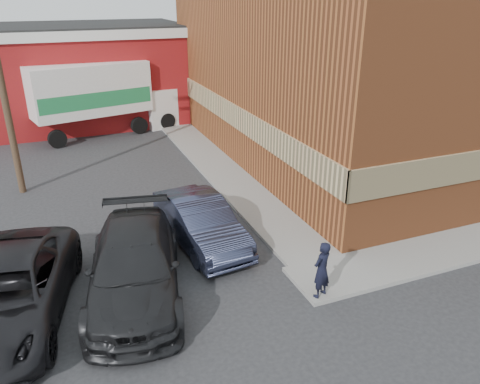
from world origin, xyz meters
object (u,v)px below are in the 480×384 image
object	(u,v)px
brick_building	(370,52)
box_truck	(103,93)
suv_a	(7,293)
man	(322,270)
warehouse	(46,75)
sedan	(201,222)
suv_b	(135,266)

from	to	relation	value
brick_building	box_truck	distance (m)	13.98
suv_a	man	bearing A→B (deg)	-2.73
warehouse	suv_a	bearing A→B (deg)	-94.56
man	brick_building	bearing A→B (deg)	-152.46
sedan	box_truck	xyz separation A→B (m)	(-1.10, 13.77, 1.50)
sedan	box_truck	world-z (taller)	box_truck
warehouse	box_truck	bearing A→B (deg)	-54.36
man	suv_a	size ratio (longest dim) A/B	0.27
warehouse	suv_b	bearing A→B (deg)	-85.72
suv_a	sedan	bearing A→B (deg)	32.30
suv_a	box_truck	xyz separation A→B (m)	(4.30, 15.68, 1.45)
suv_b	box_truck	bearing A→B (deg)	97.28
sedan	suv_a	distance (m)	5.73
suv_a	suv_b	bearing A→B (deg)	12.84
sedan	suv_b	size ratio (longest dim) A/B	0.80
brick_building	sedan	world-z (taller)	brick_building
brick_building	suv_b	world-z (taller)	brick_building
man	sedan	size ratio (longest dim) A/B	0.34
brick_building	box_truck	world-z (taller)	brick_building
man	suv_b	distance (m)	4.80
man	suv_a	bearing A→B (deg)	-38.52
warehouse	box_truck	distance (m)	4.74
warehouse	suv_a	size ratio (longest dim) A/B	2.83
sedan	suv_a	bearing A→B (deg)	-166.97
suv_a	suv_b	world-z (taller)	suv_b
brick_building	warehouse	bearing A→B (deg)	142.80
suv_a	box_truck	bearing A→B (deg)	87.51
brick_building	box_truck	xyz separation A→B (m)	(-11.75, 7.18, -2.43)
brick_building	warehouse	xyz separation A→B (m)	(-14.50, 11.00, -1.87)
brick_building	sedan	size ratio (longest dim) A/B	4.02
man	suv_a	xyz separation A→B (m)	(-7.36, 2.05, -0.09)
suv_a	suv_b	xyz separation A→B (m)	(3.02, 0.00, 0.02)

